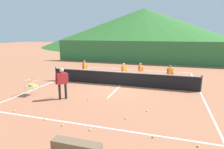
# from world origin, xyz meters

# --- Properties ---
(ground_plane) EXTENTS (120.00, 120.00, 0.00)m
(ground_plane) POSITION_xyz_m (0.00, 0.00, 0.00)
(ground_plane) COLOR #A86647
(line_baseline_near) EXTENTS (10.16, 0.08, 0.01)m
(line_baseline_near) POSITION_xyz_m (0.00, -6.08, 0.00)
(line_baseline_near) COLOR white
(line_baseline_near) RESTS_ON ground
(line_baseline_far) EXTENTS (10.16, 0.08, 0.01)m
(line_baseline_far) POSITION_xyz_m (0.00, 6.12, 0.00)
(line_baseline_far) COLOR white
(line_baseline_far) RESTS_ON ground
(line_sideline_west) EXTENTS (0.08, 12.19, 0.01)m
(line_sideline_west) POSITION_xyz_m (-5.08, 0.00, 0.00)
(line_sideline_west) COLOR white
(line_sideline_west) RESTS_ON ground
(line_sideline_east) EXTENTS (0.08, 12.19, 0.01)m
(line_sideline_east) POSITION_xyz_m (5.08, 0.00, 0.00)
(line_sideline_east) COLOR white
(line_sideline_east) RESTS_ON ground
(line_service_center) EXTENTS (0.08, 5.73, 0.01)m
(line_service_center) POSITION_xyz_m (0.00, 0.00, 0.00)
(line_service_center) COLOR white
(line_service_center) RESTS_ON ground
(tennis_net) EXTENTS (10.28, 0.08, 1.05)m
(tennis_net) POSITION_xyz_m (0.00, 0.00, 0.50)
(tennis_net) COLOR #333338
(tennis_net) RESTS_ON ground
(instructor) EXTENTS (0.65, 0.79, 1.73)m
(instructor) POSITION_xyz_m (-2.30, -3.63, 1.04)
(instructor) COLOR black
(instructor) RESTS_ON ground
(student_0) EXTENTS (0.44, 0.64, 1.38)m
(student_0) POSITION_xyz_m (-3.56, 1.81, 0.83)
(student_0) COLOR silver
(student_0) RESTS_ON ground
(student_1) EXTENTS (0.36, 0.54, 1.34)m
(student_1) POSITION_xyz_m (-0.13, 1.49, 0.80)
(student_1) COLOR black
(student_1) RESTS_ON ground
(student_2) EXTENTS (0.41, 0.69, 1.26)m
(student_2) POSITION_xyz_m (0.98, 2.49, 0.76)
(student_2) COLOR silver
(student_2) RESTS_ON ground
(student_3) EXTENTS (0.50, 0.48, 1.36)m
(student_3) POSITION_xyz_m (3.22, 1.38, 0.82)
(student_3) COLOR silver
(student_3) RESTS_ON ground
(ball_cart) EXTENTS (0.58, 0.58, 0.90)m
(ball_cart) POSITION_xyz_m (-4.35, -3.57, 0.60)
(ball_cart) COLOR #B7B7BC
(ball_cart) RESTS_ON ground
(tennis_ball_0) EXTENTS (0.07, 0.07, 0.07)m
(tennis_ball_0) POSITION_xyz_m (-3.47, -5.86, 0.03)
(tennis_ball_0) COLOR yellow
(tennis_ball_0) RESTS_ON ground
(tennis_ball_1) EXTENTS (0.07, 0.07, 0.07)m
(tennis_ball_1) POSITION_xyz_m (0.54, -6.44, 0.03)
(tennis_ball_1) COLOR yellow
(tennis_ball_1) RESTS_ON ground
(tennis_ball_2) EXTENTS (0.07, 0.07, 0.07)m
(tennis_ball_2) POSITION_xyz_m (2.35, -4.05, 0.03)
(tennis_ball_2) COLOR yellow
(tennis_ball_2) RESTS_ON ground
(tennis_ball_3) EXTENTS (0.07, 0.07, 0.07)m
(tennis_ball_3) POSITION_xyz_m (-0.63, -6.41, 0.03)
(tennis_ball_3) COLOR yellow
(tennis_ball_3) RESTS_ON ground
(tennis_ball_4) EXTENTS (0.07, 0.07, 0.07)m
(tennis_ball_4) POSITION_xyz_m (2.81, -6.24, 0.03)
(tennis_ball_4) COLOR yellow
(tennis_ball_4) RESTS_ON ground
(tennis_ball_5) EXTENTS (0.07, 0.07, 0.07)m
(tennis_ball_5) POSITION_xyz_m (4.22, -6.38, 0.03)
(tennis_ball_5) COLOR yellow
(tennis_ball_5) RESTS_ON ground
(tennis_ball_6) EXTENTS (0.07, 0.07, 0.07)m
(tennis_ball_6) POSITION_xyz_m (-0.88, -3.45, 0.03)
(tennis_ball_6) COLOR yellow
(tennis_ball_6) RESTS_ON ground
(tennis_ball_7) EXTENTS (0.07, 0.07, 0.07)m
(tennis_ball_7) POSITION_xyz_m (1.57, -5.09, 0.03)
(tennis_ball_7) COLOR yellow
(tennis_ball_7) RESTS_ON ground
(tennis_ball_8) EXTENTS (0.07, 0.07, 0.07)m
(tennis_ball_8) POSITION_xyz_m (-2.54, -2.92, 0.03)
(tennis_ball_8) COLOR yellow
(tennis_ball_8) RESTS_ON ground
(tennis_ball_9) EXTENTS (0.07, 0.07, 0.07)m
(tennis_ball_9) POSITION_xyz_m (3.43, -0.80, 0.03)
(tennis_ball_9) COLOR yellow
(tennis_ball_9) RESTS_ON ground
(tennis_ball_10) EXTENTS (0.07, 0.07, 0.07)m
(tennis_ball_10) POSITION_xyz_m (-1.61, -6.18, 0.03)
(tennis_ball_10) COLOR yellow
(tennis_ball_10) RESTS_ON ground
(windscreen_fence) EXTENTS (22.36, 0.08, 2.67)m
(windscreen_fence) POSITION_xyz_m (0.00, 10.25, 1.34)
(windscreen_fence) COLOR #33753D
(windscreen_fence) RESTS_ON ground
(courtside_bench) EXTENTS (1.50, 0.36, 0.46)m
(courtside_bench) POSITION_xyz_m (0.77, -7.93, 0.23)
(courtside_bench) COLOR brown
(courtside_bench) RESTS_ON ground
(hill_0) EXTENTS (59.74, 59.74, 11.04)m
(hill_0) POSITION_xyz_m (-5.30, 47.64, 5.52)
(hill_0) COLOR #2D6628
(hill_0) RESTS_ON ground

